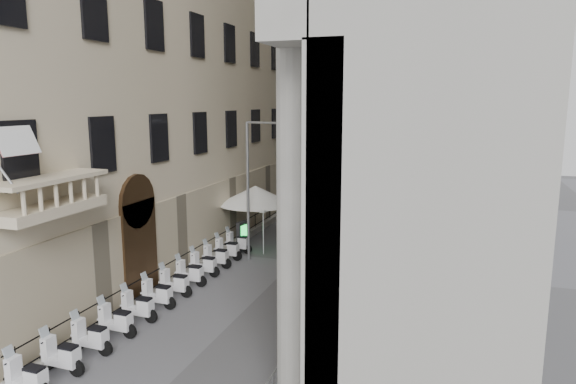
# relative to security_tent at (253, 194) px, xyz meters

# --- Properties ---
(far_building) EXTENTS (22.00, 10.00, 30.00)m
(far_building) POSITION_rel_security_tent_xyz_m (3.60, 25.91, 11.97)
(far_building) COLOR #B4B2AA
(far_building) RESTS_ON ground
(iron_fence) EXTENTS (0.30, 28.00, 1.40)m
(iron_fence) POSITION_rel_security_tent_xyz_m (-0.70, -4.09, -3.03)
(iron_fence) COLOR black
(iron_fence) RESTS_ON ground
(blue_awning) EXTENTS (1.60, 3.00, 3.00)m
(blue_awning) POSITION_rel_security_tent_xyz_m (7.75, 3.91, -3.03)
(blue_awning) COLOR navy
(blue_awning) RESTS_ON ground
(flag) EXTENTS (1.00, 1.40, 8.20)m
(flag) POSITION_rel_security_tent_xyz_m (-0.40, -17.09, -3.03)
(flag) COLOR #9E0C11
(flag) RESTS_ON ground
(scooter_1) EXTENTS (1.41, 0.59, 1.50)m
(scooter_1) POSITION_rel_security_tent_xyz_m (-0.01, -16.48, -3.03)
(scooter_1) COLOR white
(scooter_1) RESTS_ON ground
(scooter_2) EXTENTS (1.41, 0.59, 1.50)m
(scooter_2) POSITION_rel_security_tent_xyz_m (-0.01, -15.07, -3.03)
(scooter_2) COLOR white
(scooter_2) RESTS_ON ground
(scooter_3) EXTENTS (1.41, 0.59, 1.50)m
(scooter_3) POSITION_rel_security_tent_xyz_m (-0.01, -13.67, -3.03)
(scooter_3) COLOR white
(scooter_3) RESTS_ON ground
(scooter_4) EXTENTS (1.41, 0.59, 1.50)m
(scooter_4) POSITION_rel_security_tent_xyz_m (-0.01, -12.26, -3.03)
(scooter_4) COLOR white
(scooter_4) RESTS_ON ground
(scooter_5) EXTENTS (1.41, 0.59, 1.50)m
(scooter_5) POSITION_rel_security_tent_xyz_m (-0.01, -10.86, -3.03)
(scooter_5) COLOR white
(scooter_5) RESTS_ON ground
(scooter_6) EXTENTS (1.41, 0.59, 1.50)m
(scooter_6) POSITION_rel_security_tent_xyz_m (-0.01, -9.45, -3.03)
(scooter_6) COLOR white
(scooter_6) RESTS_ON ground
(scooter_7) EXTENTS (1.41, 0.59, 1.50)m
(scooter_7) POSITION_rel_security_tent_xyz_m (-0.01, -8.04, -3.03)
(scooter_7) COLOR white
(scooter_7) RESTS_ON ground
(scooter_8) EXTENTS (1.41, 0.59, 1.50)m
(scooter_8) POSITION_rel_security_tent_xyz_m (-0.01, -6.64, -3.03)
(scooter_8) COLOR white
(scooter_8) RESTS_ON ground
(scooter_9) EXTENTS (1.41, 0.59, 1.50)m
(scooter_9) POSITION_rel_security_tent_xyz_m (-0.01, -5.23, -3.03)
(scooter_9) COLOR white
(scooter_9) RESTS_ON ground
(scooter_10) EXTENTS (1.41, 0.59, 1.50)m
(scooter_10) POSITION_rel_security_tent_xyz_m (-0.01, -3.83, -3.03)
(scooter_10) COLOR white
(scooter_10) RESTS_ON ground
(scooter_11) EXTENTS (1.41, 0.59, 1.50)m
(scooter_11) POSITION_rel_security_tent_xyz_m (-0.01, -2.42, -3.03)
(scooter_11) COLOR white
(scooter_11) RESTS_ON ground
(barrier_1) EXTENTS (0.60, 2.40, 1.10)m
(barrier_1) POSITION_rel_security_tent_xyz_m (7.11, -14.54, -3.03)
(barrier_1) COLOR #A0A3A8
(barrier_1) RESTS_ON ground
(barrier_2) EXTENTS (0.60, 2.40, 1.10)m
(barrier_2) POSITION_rel_security_tent_xyz_m (7.11, -12.04, -3.03)
(barrier_2) COLOR #A0A3A8
(barrier_2) RESTS_ON ground
(barrier_3) EXTENTS (0.60, 2.40, 1.10)m
(barrier_3) POSITION_rel_security_tent_xyz_m (7.11, -9.54, -3.03)
(barrier_3) COLOR #A0A3A8
(barrier_3) RESTS_ON ground
(barrier_4) EXTENTS (0.60, 2.40, 1.10)m
(barrier_4) POSITION_rel_security_tent_xyz_m (7.11, -7.04, -3.03)
(barrier_4) COLOR #A0A3A8
(barrier_4) RESTS_ON ground
(barrier_5) EXTENTS (0.60, 2.40, 1.10)m
(barrier_5) POSITION_rel_security_tent_xyz_m (7.11, -4.54, -3.03)
(barrier_5) COLOR #A0A3A8
(barrier_5) RESTS_ON ground
(barrier_6) EXTENTS (0.60, 2.40, 1.10)m
(barrier_6) POSITION_rel_security_tent_xyz_m (7.11, -2.04, -3.03)
(barrier_6) COLOR #A0A3A8
(barrier_6) RESTS_ON ground
(barrier_7) EXTENTS (0.60, 2.40, 1.10)m
(barrier_7) POSITION_rel_security_tent_xyz_m (7.11, 0.46, -3.03)
(barrier_7) COLOR #A0A3A8
(barrier_7) RESTS_ON ground
(barrier_8) EXTENTS (0.60, 2.40, 1.10)m
(barrier_8) POSITION_rel_security_tent_xyz_m (7.11, 2.96, -3.03)
(barrier_8) COLOR #A0A3A8
(barrier_8) RESTS_ON ground
(barrier_9) EXTENTS (0.60, 2.40, 1.10)m
(barrier_9) POSITION_rel_security_tent_xyz_m (7.11, 5.46, -3.03)
(barrier_9) COLOR #A0A3A8
(barrier_9) RESTS_ON ground
(security_tent) EXTENTS (4.46, 4.46, 3.62)m
(security_tent) POSITION_rel_security_tent_xyz_m (0.00, 0.00, 0.00)
(security_tent) COLOR white
(security_tent) RESTS_ON ground
(street_lamp) EXTENTS (2.47, 0.62, 7.62)m
(street_lamp) POSITION_rel_security_tent_xyz_m (1.38, -3.51, 1.48)
(street_lamp) COLOR #94979C
(street_lamp) RESTS_ON ground
(info_kiosk) EXTENTS (0.43, 0.88, 1.79)m
(info_kiosk) POSITION_rel_security_tent_xyz_m (0.13, -2.07, -2.13)
(info_kiosk) COLOR black
(info_kiosk) RESTS_ON ground
(pedestrian_a) EXTENTS (0.67, 0.55, 1.60)m
(pedestrian_a) POSITION_rel_security_tent_xyz_m (5.39, 4.71, -2.23)
(pedestrian_a) COLOR black
(pedestrian_a) RESTS_ON ground
(pedestrian_b) EXTENTS (0.96, 0.78, 1.82)m
(pedestrian_b) POSITION_rel_security_tent_xyz_m (6.60, 3.28, -2.12)
(pedestrian_b) COLOR black
(pedestrian_b) RESTS_ON ground
(pedestrian_c) EXTENTS (1.00, 0.78, 1.80)m
(pedestrian_c) POSITION_rel_security_tent_xyz_m (4.18, 4.84, -2.13)
(pedestrian_c) COLOR black
(pedestrian_c) RESTS_ON ground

